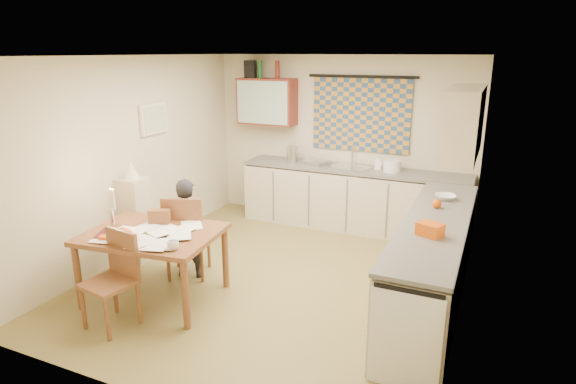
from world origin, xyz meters
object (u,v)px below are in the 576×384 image
at_px(counter_right, 433,262).
at_px(dining_table, 155,265).
at_px(stove, 411,324).
at_px(person, 187,228).
at_px(shelf_stand, 136,220).
at_px(chair_far, 188,250).
at_px(counter_back, 353,199).

bearing_deg(counter_right, dining_table, -157.90).
relative_size(counter_right, dining_table, 2.05).
bearing_deg(stove, counter_right, 90.00).
distance_m(person, shelf_stand, 0.88).
xyz_separation_m(counter_right, person, (-2.68, -0.52, 0.14)).
distance_m(chair_far, shelf_stand, 0.89).
relative_size(counter_back, shelf_stand, 3.11).
xyz_separation_m(stove, person, (-2.68, 0.72, 0.16)).
bearing_deg(chair_far, stove, 143.82).
bearing_deg(person, shelf_stand, -24.65).
bearing_deg(person, stove, 148.74).
distance_m(counter_right, dining_table, 2.90).
bearing_deg(chair_far, person, 108.83).
distance_m(dining_table, chair_far, 0.60).
relative_size(counter_right, shelf_stand, 2.78).
xyz_separation_m(chair_far, person, (0.01, -0.02, 0.28)).
relative_size(dining_table, shelf_stand, 1.36).
bearing_deg(stove, shelf_stand, 166.53).
xyz_separation_m(stove, dining_table, (-2.69, 0.14, -0.05)).
distance_m(stove, dining_table, 2.69).
relative_size(counter_back, counter_right, 1.12).
bearing_deg(shelf_stand, chair_far, -7.54).
bearing_deg(counter_back, person, -118.86).
height_order(stove, dining_table, stove).
relative_size(dining_table, person, 1.22).
height_order(counter_back, dining_table, counter_back).
distance_m(stove, shelf_stand, 3.64).
distance_m(counter_back, shelf_stand, 3.07).
relative_size(counter_right, chair_far, 2.96).
relative_size(counter_right, stove, 3.44).
bearing_deg(shelf_stand, counter_back, 45.67).
distance_m(counter_back, person, 2.66).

